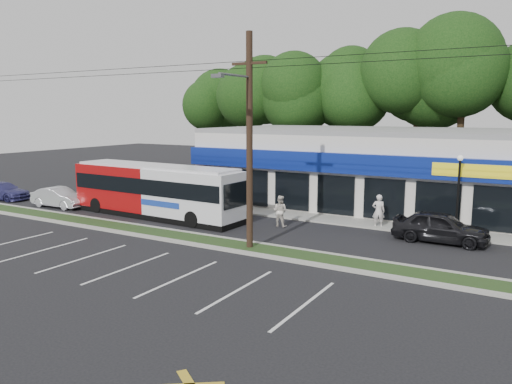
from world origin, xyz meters
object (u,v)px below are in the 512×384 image
object	(u,v)px
car_dark	(440,227)
car_silver	(59,197)
lamp_post	(459,185)
car_blue	(3,191)
metrobus	(156,189)
pedestrian_b	(280,211)
utility_pole	(245,135)
pedestrian_a	(379,211)

from	to	relation	value
car_dark	car_silver	size ratio (longest dim) A/B	1.12
lamp_post	car_blue	distance (m)	31.52
car_dark	car_silver	distance (m)	24.51
metrobus	car_dark	world-z (taller)	metrobus
lamp_post	car_silver	bearing A→B (deg)	-167.90
metrobus	pedestrian_b	bearing A→B (deg)	13.16
utility_pole	car_silver	xyz separation A→B (m)	(-16.56, 2.57, -4.73)
lamp_post	car_blue	xyz separation A→B (m)	(-31.00, -5.30, -2.03)
utility_pole	pedestrian_b	size ratio (longest dim) A/B	28.00
car_dark	pedestrian_b	bearing A→B (deg)	96.52
car_dark	metrobus	bearing A→B (deg)	98.80
lamp_post	pedestrian_b	world-z (taller)	lamp_post
lamp_post	pedestrian_b	bearing A→B (deg)	-162.72
pedestrian_b	car_silver	bearing A→B (deg)	7.86
car_silver	car_blue	xyz separation A→B (m)	(-6.28, 0.00, -0.04)
utility_pole	car_blue	bearing A→B (deg)	173.57
lamp_post	metrobus	size ratio (longest dim) A/B	0.35
pedestrian_b	utility_pole	bearing A→B (deg)	98.13
lamp_post	pedestrian_a	distance (m)	4.43
utility_pole	car_blue	xyz separation A→B (m)	(-22.83, 2.57, -4.77)
metrobus	car_dark	xyz separation A→B (m)	(16.44, 2.41, -0.93)
utility_pole	car_blue	world-z (taller)	utility_pole
metrobus	utility_pole	bearing A→B (deg)	-19.88
car_silver	metrobus	bearing A→B (deg)	-85.44
lamp_post	car_dark	bearing A→B (deg)	-103.53
pedestrian_a	car_silver	bearing A→B (deg)	-4.49
lamp_post	pedestrian_b	size ratio (longest dim) A/B	2.38
car_dark	car_silver	world-z (taller)	car_dark
car_dark	car_blue	xyz separation A→B (m)	(-30.54, -3.41, -0.15)
metrobus	car_silver	xyz separation A→B (m)	(-7.83, -1.00, -1.03)
utility_pole	car_silver	size ratio (longest dim) A/B	12.08
utility_pole	car_dark	world-z (taller)	utility_pole
pedestrian_a	pedestrian_b	xyz separation A→B (m)	(-4.93, -2.50, -0.06)
pedestrian_a	pedestrian_b	bearing A→B (deg)	8.79
car_dark	car_silver	xyz separation A→B (m)	(-24.27, -3.41, -0.10)
car_blue	pedestrian_a	size ratio (longest dim) A/B	2.31
utility_pole	lamp_post	xyz separation A→B (m)	(8.17, 7.87, -2.74)
car_silver	pedestrian_b	xyz separation A→B (m)	(15.72, 2.50, 0.21)
car_dark	pedestrian_a	bearing A→B (deg)	66.66
utility_pole	lamp_post	distance (m)	11.67
lamp_post	car_dark	distance (m)	2.71
pedestrian_a	lamp_post	bearing A→B (deg)	166.12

